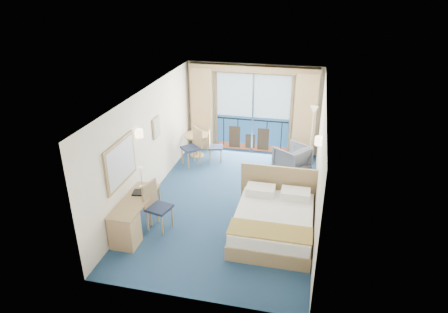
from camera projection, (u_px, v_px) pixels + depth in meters
floor at (230, 202)px, 9.70m from camera, size 6.50×6.50×0.00m
room_walls at (231, 134)px, 8.95m from camera, size 4.04×6.54×2.72m
balcony_door at (252, 115)px, 12.07m from camera, size 2.36×0.03×2.52m
curtain_left at (202, 109)px, 12.20m from camera, size 0.65×0.22×2.55m
curtain_right at (305, 117)px, 11.57m from camera, size 0.65×0.22×2.55m
pelmet at (254, 69)px, 11.36m from camera, size 3.80×0.25×0.18m
mirror at (121, 163)px, 8.12m from camera, size 0.05×1.25×0.95m
wall_print at (156, 128)px, 9.83m from camera, size 0.04×0.42×0.52m
sconce_left at (139, 133)px, 8.79m from camera, size 0.18×0.18×0.18m
sconce_right at (319, 141)px, 8.40m from camera, size 0.18×0.18×0.18m
bed at (274, 221)px, 8.40m from camera, size 1.78×2.12×1.12m
nightstand at (306, 194)px, 9.54m from camera, size 0.38×0.36×0.50m
phone at (308, 185)px, 9.38m from camera, size 0.18×0.15×0.07m
armchair at (292, 158)px, 11.09m from camera, size 1.14×1.13×0.75m
floor_lamp at (313, 121)px, 11.16m from camera, size 0.24×0.24×1.72m
desk at (127, 225)px, 8.11m from camera, size 0.54×1.58×0.74m
desk_chair at (155, 203)px, 8.48m from camera, size 0.57×0.56×1.08m
folder at (141, 193)px, 8.60m from camera, size 0.39×0.31×0.03m
desk_lamp at (141, 173)px, 8.66m from camera, size 0.13×0.13×0.50m
round_table at (197, 140)px, 11.95m from camera, size 0.77×0.77×0.69m
table_chair_a at (213, 145)px, 11.60m from camera, size 0.47×0.47×0.93m
table_chair_b at (194, 145)px, 11.37m from camera, size 0.67×0.67×1.10m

